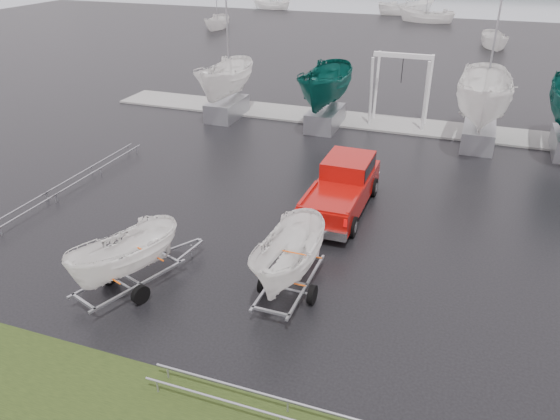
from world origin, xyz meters
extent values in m
plane|color=black|center=(0.00, 0.00, 0.00)|extent=(120.00, 120.00, 0.00)
cube|color=gray|center=(0.00, 13.00, 0.05)|extent=(30.00, 3.00, 0.12)
cube|color=#960B08|center=(2.57, 1.29, 0.78)|extent=(2.02, 5.69, 0.93)
cube|color=#960B08|center=(2.58, 2.32, 1.52)|extent=(1.83, 2.27, 0.83)
cube|color=black|center=(2.58, 2.32, 1.56)|extent=(1.86, 2.02, 0.54)
cube|color=silver|center=(2.54, -1.59, 0.49)|extent=(1.98, 0.20, 0.34)
cylinder|color=black|center=(1.66, 3.16, 0.39)|extent=(0.30, 0.79, 0.78)
cylinder|color=black|center=(3.52, 3.14, 0.39)|extent=(0.30, 0.79, 0.78)
cylinder|color=black|center=(1.62, -0.55, 0.39)|extent=(0.30, 0.79, 0.78)
cylinder|color=black|center=(3.48, -0.57, 0.39)|extent=(0.30, 0.79, 0.78)
cube|color=#95979D|center=(1.95, -4.78, 0.45)|extent=(0.12, 3.60, 0.08)
cube|color=#95979D|center=(3.05, -4.80, 0.45)|extent=(0.12, 3.60, 0.08)
cylinder|color=#95979D|center=(2.50, -4.99, 0.30)|extent=(1.60, 0.10, 0.08)
cylinder|color=black|center=(1.70, -4.98, 0.30)|extent=(0.19, 0.60, 0.60)
cylinder|color=black|center=(3.30, -5.00, 0.30)|extent=(0.19, 0.60, 0.60)
imported|color=white|center=(2.50, -4.79, 2.68)|extent=(1.66, 1.71, 4.38)
cube|color=#FF5A08|center=(2.51, -3.99, 1.00)|extent=(1.55, 0.06, 0.03)
cube|color=#FF5A08|center=(2.49, -5.59, 1.00)|extent=(1.55, 0.06, 0.03)
cube|color=#95979D|center=(-2.79, -6.14, 0.45)|extent=(1.27, 3.42, 0.08)
cube|color=#95979D|center=(-1.75, -6.51, 0.45)|extent=(1.27, 3.42, 0.08)
cylinder|color=#95979D|center=(-2.33, -6.51, 0.30)|extent=(1.54, 0.61, 0.08)
cylinder|color=black|center=(-3.09, -6.25, 0.30)|extent=(0.37, 0.63, 0.60)
cylinder|color=black|center=(-1.58, -6.78, 0.30)|extent=(0.37, 0.63, 0.60)
imported|color=white|center=(-2.27, -6.32, 2.48)|extent=(1.92, 1.94, 3.97)
cube|color=#FF5A08|center=(-2.00, -5.57, 1.00)|extent=(1.48, 0.55, 0.03)
cube|color=#FF5A08|center=(-2.53, -7.08, 1.00)|extent=(1.48, 0.55, 0.03)
cylinder|color=silver|center=(1.46, 12.20, 2.00)|extent=(0.16, 0.58, 3.99)
cylinder|color=silver|center=(1.46, 13.80, 2.00)|extent=(0.16, 0.58, 3.99)
cylinder|color=silver|center=(4.46, 12.20, 2.00)|extent=(0.16, 0.58, 3.99)
cylinder|color=silver|center=(4.46, 13.80, 2.00)|extent=(0.16, 0.58, 3.99)
cube|color=silver|center=(2.96, 13.00, 4.00)|extent=(3.30, 0.25, 0.25)
cube|color=#95979D|center=(-6.95, 11.00, 0.55)|extent=(1.60, 3.20, 1.10)
imported|color=white|center=(-6.95, 11.00, 4.11)|extent=(2.26, 2.33, 6.02)
cube|color=#95979D|center=(-0.87, 11.20, 0.55)|extent=(1.60, 3.20, 1.10)
imported|color=#0A4B42|center=(-0.87, 11.20, 4.31)|extent=(2.42, 2.48, 6.42)
cube|color=#95979D|center=(7.48, 11.00, 0.55)|extent=(1.60, 3.20, 1.10)
imported|color=white|center=(7.48, 11.00, 4.80)|extent=(2.78, 2.86, 7.39)
cylinder|color=#95979D|center=(-8.75, 1.00, 0.35)|extent=(0.06, 6.50, 0.06)
cylinder|color=#95979D|center=(-9.25, 1.00, 0.35)|extent=(0.06, 6.50, 0.06)
cylinder|color=#95979D|center=(-8.75, -5.00, 0.35)|extent=(0.06, 6.50, 0.06)
cylinder|color=#95979D|center=(4.00, -9.75, 0.35)|extent=(7.00, 0.06, 0.06)
cylinder|color=#95979D|center=(4.00, -9.25, 0.35)|extent=(7.00, 0.06, 0.06)
imported|color=white|center=(-22.48, 41.81, 0.00)|extent=(2.63, 2.68, 6.05)
imported|color=white|center=(-0.27, 54.95, 0.00)|extent=(3.02, 2.97, 6.96)
imported|color=white|center=(7.96, 40.60, 0.00)|extent=(2.61, 2.66, 6.05)
cylinder|color=#B2B2B7|center=(7.96, 40.60, 4.00)|extent=(0.08, 0.08, 8.00)
imported|color=white|center=(-23.04, 60.66, 0.00)|extent=(2.80, 2.75, 6.26)
imported|color=white|center=(-3.70, 61.56, 0.00)|extent=(4.28, 4.26, 8.10)
camera|label=1|loc=(7.00, -18.02, 10.09)|focal=35.00mm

